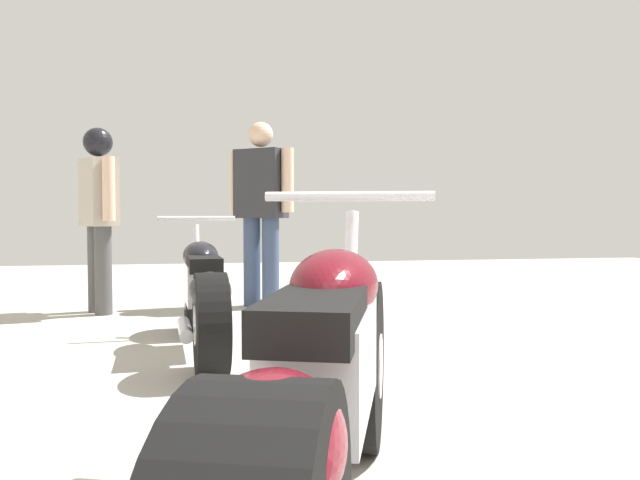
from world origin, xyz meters
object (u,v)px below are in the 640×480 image
mechanic_with_helmet (99,203)px  mechanic_in_blue (261,203)px  motorcycle_black_naked (203,296)px  motorcycle_maroon_cruiser (321,402)px

mechanic_with_helmet → mechanic_in_blue: bearing=5.3°
motorcycle_black_naked → mechanic_with_helmet: mechanic_with_helmet is taller
motorcycle_black_naked → mechanic_in_blue: 2.16m
mechanic_in_blue → mechanic_with_helmet: mechanic_in_blue is taller
motorcycle_maroon_cruiser → motorcycle_black_naked: (-0.32, 2.51, -0.03)m
motorcycle_black_naked → mechanic_with_helmet: bearing=116.8°
motorcycle_maroon_cruiser → mechanic_with_helmet: bearing=106.0°
mechanic_in_blue → motorcycle_black_naked: bearing=-105.4°
mechanic_in_blue → motorcycle_maroon_cruiser: bearing=-92.9°
mechanic_with_helmet → motorcycle_black_naked: bearing=-63.2°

